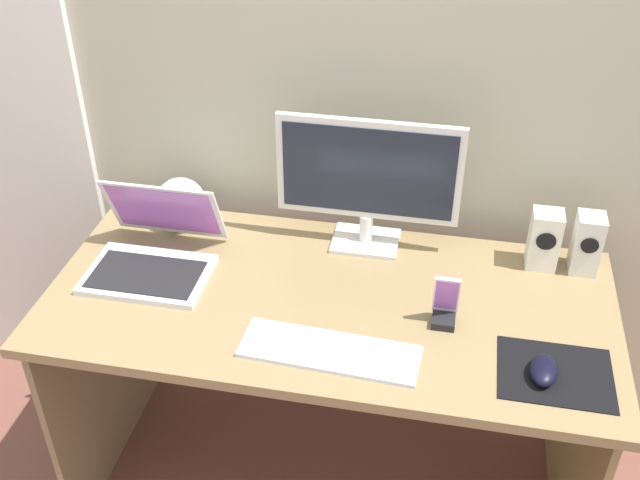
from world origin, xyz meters
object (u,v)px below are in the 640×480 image
object	(u,v)px
speaker_right	(587,244)
laptop	(154,252)
phone_in_dock	(445,307)
fishbowl	(181,203)
keyboard_external	(330,351)
speaker_near_monitor	(544,239)
mouse	(544,370)
monitor	(368,179)

from	to	relation	value
speaker_right	laptop	bearing A→B (deg)	-169.54
phone_in_dock	laptop	bearing A→B (deg)	174.13
fishbowl	keyboard_external	bearing A→B (deg)	-41.20
speaker_right	keyboard_external	size ratio (longest dim) A/B	0.40
speaker_near_monitor	laptop	distance (m)	1.01
fishbowl	mouse	xyz separation A→B (m)	(0.98, -0.43, -0.05)
speaker_near_monitor	fishbowl	bearing A→B (deg)	179.57
speaker_right	mouse	xyz separation A→B (m)	(-0.12, -0.42, -0.06)
keyboard_external	mouse	xyz separation A→B (m)	(0.47, 0.02, 0.02)
fishbowl	monitor	bearing A→B (deg)	0.10
speaker_right	phone_in_dock	world-z (taller)	speaker_right
monitor	speaker_right	bearing A→B (deg)	-0.84
monitor	speaker_right	distance (m)	0.58
laptop	keyboard_external	xyz separation A→B (m)	(0.51, -0.24, -0.04)
keyboard_external	monitor	bearing A→B (deg)	90.84
speaker_right	mouse	bearing A→B (deg)	-105.28
speaker_right	speaker_near_monitor	xyz separation A→B (m)	(-0.11, -0.00, -0.00)
speaker_right	fishbowl	bearing A→B (deg)	179.61
monitor	fishbowl	size ratio (longest dim) A/B	3.38
monitor	phone_in_dock	xyz separation A→B (m)	(0.23, -0.29, -0.16)
mouse	phone_in_dock	distance (m)	0.27
keyboard_external	speaker_right	bearing A→B (deg)	39.74
mouse	fishbowl	bearing A→B (deg)	161.65
fishbowl	phone_in_dock	world-z (taller)	fishbowl
speaker_right	phone_in_dock	bearing A→B (deg)	-140.45
speaker_right	fishbowl	world-z (taller)	speaker_right
laptop	keyboard_external	bearing A→B (deg)	-24.80
keyboard_external	mouse	size ratio (longest dim) A/B	4.09
laptop	fishbowl	bearing A→B (deg)	89.63
speaker_near_monitor	laptop	xyz separation A→B (m)	(-0.99, -0.20, -0.04)
laptop	monitor	bearing A→B (deg)	21.80
fishbowl	speaker_right	bearing A→B (deg)	-0.39
monitor	mouse	size ratio (longest dim) A/B	4.83
phone_in_dock	speaker_near_monitor	bearing A→B (deg)	50.15
laptop	fishbowl	world-z (taller)	laptop
speaker_near_monitor	phone_in_dock	distance (m)	0.37
laptop	mouse	bearing A→B (deg)	-12.63
speaker_near_monitor	laptop	world-z (taller)	laptop
phone_in_dock	speaker_right	bearing A→B (deg)	39.55
speaker_near_monitor	fishbowl	xyz separation A→B (m)	(-0.99, 0.01, -0.01)
speaker_near_monitor	monitor	bearing A→B (deg)	178.97
monitor	fishbowl	world-z (taller)	monitor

